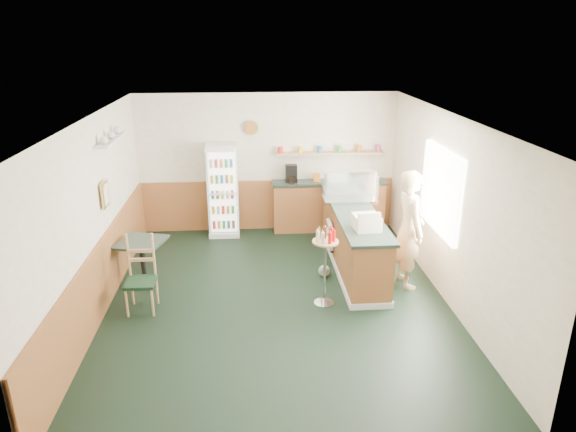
{
  "coord_description": "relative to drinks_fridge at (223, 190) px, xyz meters",
  "views": [
    {
      "loc": [
        -0.35,
        -6.77,
        3.78
      ],
      "look_at": [
        0.22,
        0.6,
        1.1
      ],
      "focal_mm": 32.0,
      "sensor_mm": 36.0,
      "label": 1
    }
  ],
  "objects": [
    {
      "name": "dog_doorstop",
      "position": [
        1.69,
        -2.04,
        -0.78
      ],
      "size": [
        0.19,
        0.24,
        0.23
      ],
      "rotation": [
        0.0,
        0.0,
        -0.38
      ],
      "color": "gray",
      "rests_on": "ground"
    },
    {
      "name": "drinks_fridge",
      "position": [
        0.0,
        0.0,
        0.0
      ],
      "size": [
        0.59,
        0.52,
        1.78
      ],
      "color": "white",
      "rests_on": "ground"
    },
    {
      "name": "room_envelope",
      "position": [
        0.65,
        -2.01,
        0.64
      ],
      "size": [
        5.04,
        6.02,
        2.72
      ],
      "color": "#F2E5CE",
      "rests_on": "ground"
    },
    {
      "name": "back_counter",
      "position": [
        2.06,
        0.06,
        -0.34
      ],
      "size": [
        2.24,
        0.42,
        1.69
      ],
      "color": "#9F5B33",
      "rests_on": "ground"
    },
    {
      "name": "cafe_chair",
      "position": [
        -1.05,
        -2.81,
        -0.31
      ],
      "size": [
        0.42,
        0.42,
        1.11
      ],
      "rotation": [
        0.0,
        0.0,
        -0.01
      ],
      "color": "black",
      "rests_on": "ground"
    },
    {
      "name": "cash_register",
      "position": [
        2.22,
        -2.54,
        0.23
      ],
      "size": [
        0.4,
        0.42,
        0.21
      ],
      "primitive_type": "cube",
      "rotation": [
        0.0,
        0.0,
        0.09
      ],
      "color": "beige",
      "rests_on": "service_counter"
    },
    {
      "name": "newspaper_rack",
      "position": [
        1.87,
        -1.42,
        -0.41
      ],
      "size": [
        0.09,
        0.41,
        0.49
      ],
      "color": "black",
      "rests_on": "ground"
    },
    {
      "name": "ground",
      "position": [
        0.87,
        -2.74,
        -0.89
      ],
      "size": [
        6.0,
        6.0,
        0.0
      ],
      "primitive_type": "plane",
      "color": "black",
      "rests_on": "ground"
    },
    {
      "name": "display_case",
      "position": [
        2.22,
        -1.22,
        0.38
      ],
      "size": [
        0.9,
        0.47,
        0.51
      ],
      "color": "silver",
      "rests_on": "service_counter"
    },
    {
      "name": "service_counter",
      "position": [
        2.22,
        -1.66,
        -0.43
      ],
      "size": [
        0.68,
        3.01,
        1.01
      ],
      "color": "#9F5B33",
      "rests_on": "ground"
    },
    {
      "name": "condiment_stand",
      "position": [
        1.56,
        -2.91,
        -0.12
      ],
      "size": [
        0.37,
        0.37,
        1.16
      ],
      "rotation": [
        0.0,
        0.0,
        -0.27
      ],
      "color": "silver",
      "rests_on": "ground"
    },
    {
      "name": "shopkeeper",
      "position": [
        2.92,
        -2.4,
        0.04
      ],
      "size": [
        0.5,
        0.66,
        1.86
      ],
      "primitive_type": "imported",
      "rotation": [
        0.0,
        0.0,
        1.67
      ],
      "color": "tan",
      "rests_on": "ground"
    },
    {
      "name": "cafe_table",
      "position": [
        -1.18,
        -2.08,
        -0.37
      ],
      "size": [
        0.82,
        0.82,
        0.74
      ],
      "rotation": [
        0.0,
        0.0,
        -0.27
      ],
      "color": "black",
      "rests_on": "ground"
    }
  ]
}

